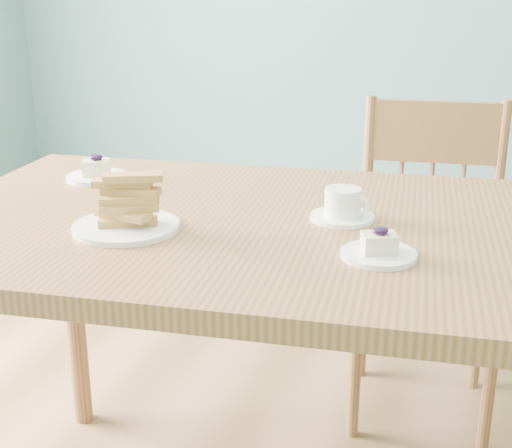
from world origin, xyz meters
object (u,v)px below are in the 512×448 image
(dining_table, at_px, (288,259))
(dining_chair, at_px, (427,261))
(cheesecake_plate_near, at_px, (379,250))
(coffee_cup, at_px, (343,207))
(biscotti_plate, at_px, (125,211))
(cheesecake_plate_far, at_px, (97,173))

(dining_table, xyz_separation_m, dining_chair, (0.21, 0.75, -0.25))
(cheesecake_plate_near, xyz_separation_m, coffee_cup, (-0.11, 0.19, 0.01))
(biscotti_plate, bearing_deg, dining_chair, 61.19)
(dining_chair, relative_size, biscotti_plate, 4.55)
(coffee_cup, bearing_deg, cheesecake_plate_near, -46.41)
(dining_table, distance_m, cheesecake_plate_far, 0.58)
(dining_table, distance_m, coffee_cup, 0.16)
(dining_table, bearing_deg, biscotti_plate, -158.06)
(dining_chair, bearing_deg, biscotti_plate, -127.22)
(cheesecake_plate_near, relative_size, cheesecake_plate_far, 0.91)
(dining_table, relative_size, cheesecake_plate_far, 10.95)
(dining_chair, distance_m, biscotti_plate, 1.10)
(dining_table, distance_m, cheesecake_plate_near, 0.27)
(dining_chair, xyz_separation_m, coffee_cup, (-0.11, -0.70, 0.37))
(cheesecake_plate_near, xyz_separation_m, cheesecake_plate_far, (-0.77, 0.29, 0.00))
(dining_chair, bearing_deg, cheesecake_plate_far, -150.46)
(dining_chair, height_order, cheesecake_plate_far, dining_chair)
(cheesecake_plate_near, height_order, coffee_cup, coffee_cup)
(dining_table, bearing_deg, dining_chair, 66.84)
(dining_chair, bearing_deg, dining_table, -114.18)
(dining_table, height_order, biscotti_plate, biscotti_plate)
(cheesecake_plate_near, bearing_deg, dining_chair, 90.22)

